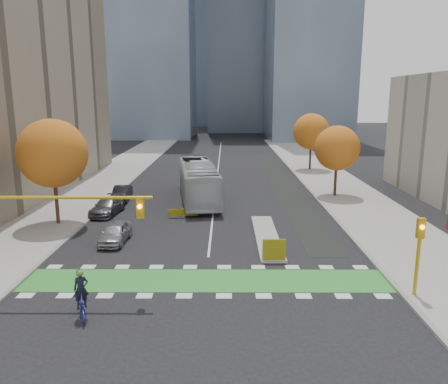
{
  "coord_description": "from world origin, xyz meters",
  "views": [
    {
      "loc": [
        1.1,
        -20.71,
        9.8
      ],
      "look_at": [
        0.95,
        10.38,
        3.0
      ],
      "focal_mm": 35.0,
      "sensor_mm": 36.0,
      "label": 1
    }
  ],
  "objects_px": {
    "parked_car_b": "(122,193)",
    "bus": "(198,181)",
    "hazard_board": "(274,250)",
    "tree_east_far": "(311,132)",
    "tree_west": "(53,153)",
    "traffic_signal_east": "(419,245)",
    "cyclist": "(82,302)",
    "parked_car_a": "(115,233)",
    "tree_east_near": "(337,148)",
    "parked_car_c": "(107,206)",
    "traffic_signal_west": "(39,219)"
  },
  "relations": [
    {
      "from": "hazard_board",
      "to": "tree_west",
      "type": "bearing_deg",
      "value": 154.01
    },
    {
      "from": "tree_east_near",
      "to": "parked_car_b",
      "type": "relative_size",
      "value": 1.68
    },
    {
      "from": "tree_west",
      "to": "parked_car_a",
      "type": "distance_m",
      "value": 8.47
    },
    {
      "from": "tree_east_far",
      "to": "traffic_signal_west",
      "type": "xyz_separation_m",
      "value": [
        -20.43,
        -38.51,
        -1.21
      ]
    },
    {
      "from": "hazard_board",
      "to": "parked_car_a",
      "type": "height_order",
      "value": "hazard_board"
    },
    {
      "from": "hazard_board",
      "to": "parked_car_a",
      "type": "bearing_deg",
      "value": 160.74
    },
    {
      "from": "tree_east_near",
      "to": "parked_car_b",
      "type": "xyz_separation_m",
      "value": [
        -20.95,
        -1.78,
        -4.17
      ]
    },
    {
      "from": "tree_east_near",
      "to": "hazard_board",
      "type": "bearing_deg",
      "value": -114.2
    },
    {
      "from": "parked_car_a",
      "to": "tree_east_far",
      "type": "bearing_deg",
      "value": 59.78
    },
    {
      "from": "tree_east_far",
      "to": "bus",
      "type": "relative_size",
      "value": 0.57
    },
    {
      "from": "tree_west",
      "to": "tree_east_far",
      "type": "xyz_separation_m",
      "value": [
        24.5,
        26.0,
        -0.38
      ]
    },
    {
      "from": "traffic_signal_east",
      "to": "parked_car_a",
      "type": "xyz_separation_m",
      "value": [
        -17.0,
        8.38,
        -2.05
      ]
    },
    {
      "from": "traffic_signal_west",
      "to": "bus",
      "type": "xyz_separation_m",
      "value": [
        6.38,
        20.98,
        -2.18
      ]
    },
    {
      "from": "cyclist",
      "to": "parked_car_a",
      "type": "bearing_deg",
      "value": 73.69
    },
    {
      "from": "traffic_signal_east",
      "to": "traffic_signal_west",
      "type": "bearing_deg",
      "value": -179.99
    },
    {
      "from": "bus",
      "to": "parked_car_b",
      "type": "xyz_separation_m",
      "value": [
        -7.39,
        -0.24,
        -1.16
      ]
    },
    {
      "from": "tree_east_near",
      "to": "parked_car_b",
      "type": "bearing_deg",
      "value": -175.15
    },
    {
      "from": "tree_east_far",
      "to": "parked_car_a",
      "type": "relative_size",
      "value": 1.91
    },
    {
      "from": "tree_west",
      "to": "tree_east_near",
      "type": "height_order",
      "value": "tree_west"
    },
    {
      "from": "tree_west",
      "to": "bus",
      "type": "bearing_deg",
      "value": 39.02
    },
    {
      "from": "parked_car_b",
      "to": "tree_west",
      "type": "bearing_deg",
      "value": -113.38
    },
    {
      "from": "hazard_board",
      "to": "parked_car_c",
      "type": "distance_m",
      "value": 17.04
    },
    {
      "from": "traffic_signal_west",
      "to": "traffic_signal_east",
      "type": "distance_m",
      "value": 18.48
    },
    {
      "from": "hazard_board",
      "to": "tree_east_far",
      "type": "bearing_deg",
      "value": 75.88
    },
    {
      "from": "bus",
      "to": "tree_west",
      "type": "bearing_deg",
      "value": -148.91
    },
    {
      "from": "hazard_board",
      "to": "tree_east_far",
      "type": "height_order",
      "value": "tree_east_far"
    },
    {
      "from": "traffic_signal_east",
      "to": "parked_car_a",
      "type": "bearing_deg",
      "value": 153.77
    },
    {
      "from": "tree_east_far",
      "to": "bus",
      "type": "xyz_separation_m",
      "value": [
        -14.05,
        -17.54,
        -3.38
      ]
    },
    {
      "from": "tree_east_far",
      "to": "traffic_signal_east",
      "type": "distance_m",
      "value": 38.64
    },
    {
      "from": "hazard_board",
      "to": "bus",
      "type": "relative_size",
      "value": 0.1
    },
    {
      "from": "cyclist",
      "to": "parked_car_b",
      "type": "relative_size",
      "value": 0.54
    },
    {
      "from": "traffic_signal_west",
      "to": "parked_car_a",
      "type": "bearing_deg",
      "value": 80.32
    },
    {
      "from": "tree_east_far",
      "to": "parked_car_c",
      "type": "relative_size",
      "value": 1.62
    },
    {
      "from": "traffic_signal_west",
      "to": "parked_car_b",
      "type": "distance_m",
      "value": 21.03
    },
    {
      "from": "traffic_signal_west",
      "to": "parked_car_c",
      "type": "xyz_separation_m",
      "value": [
        -1.07,
        15.73,
        -3.35
      ]
    },
    {
      "from": "traffic_signal_east",
      "to": "tree_west",
      "type": "bearing_deg",
      "value": 150.93
    },
    {
      "from": "tree_west",
      "to": "traffic_signal_east",
      "type": "height_order",
      "value": "tree_west"
    },
    {
      "from": "parked_car_b",
      "to": "bus",
      "type": "bearing_deg",
      "value": -1.14
    },
    {
      "from": "tree_east_near",
      "to": "tree_east_far",
      "type": "distance_m",
      "value": 16.01
    },
    {
      "from": "parked_car_a",
      "to": "parked_car_c",
      "type": "relative_size",
      "value": 0.85
    },
    {
      "from": "traffic_signal_west",
      "to": "parked_car_b",
      "type": "relative_size",
      "value": 2.02
    },
    {
      "from": "hazard_board",
      "to": "tree_east_near",
      "type": "bearing_deg",
      "value": 65.8
    },
    {
      "from": "tree_west",
      "to": "bus",
      "type": "relative_size",
      "value": 0.62
    },
    {
      "from": "traffic_signal_east",
      "to": "parked_car_c",
      "type": "height_order",
      "value": "traffic_signal_east"
    },
    {
      "from": "cyclist",
      "to": "parked_car_a",
      "type": "distance_m",
      "value": 10.55
    },
    {
      "from": "traffic_signal_east",
      "to": "cyclist",
      "type": "bearing_deg",
      "value": -172.41
    },
    {
      "from": "traffic_signal_west",
      "to": "cyclist",
      "type": "distance_m",
      "value": 4.65
    },
    {
      "from": "hazard_board",
      "to": "traffic_signal_east",
      "type": "xyz_separation_m",
      "value": [
        6.5,
        -4.71,
        1.93
      ]
    },
    {
      "from": "parked_car_b",
      "to": "parked_car_c",
      "type": "distance_m",
      "value": 5.0
    },
    {
      "from": "parked_car_b",
      "to": "parked_car_a",
      "type": "bearing_deg",
      "value": -81.81
    }
  ]
}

